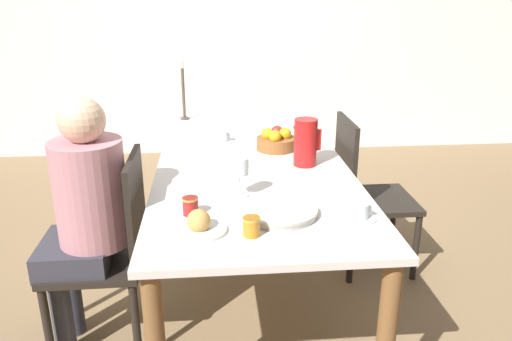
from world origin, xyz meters
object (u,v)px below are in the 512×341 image
chair_person_side (112,248)px  candlestick_tall (184,96)px  serving_tray (279,211)px  teacup_across (221,138)px  fruit_bowl (276,141)px  bread_plate (199,225)px  chair_opposite (364,192)px  jam_jar_amber (190,205)px  teacup_near_person (357,212)px  person_seated (84,208)px  red_pitcher (305,142)px  jam_jar_red (251,226)px  wine_glass_water (240,168)px

chair_person_side → candlestick_tall: size_ratio=2.27×
serving_tray → teacup_across: bearing=101.5°
fruit_bowl → bread_plate: bearing=-113.0°
chair_opposite → jam_jar_amber: bearing=-51.3°
teacup_near_person → teacup_across: 1.18m
teacup_near_person → jam_jar_amber: bearing=171.6°
person_seated → red_pitcher: size_ratio=4.90×
jam_jar_amber → jam_jar_red: size_ratio=1.00×
jam_jar_red → candlestick_tall: bearing=100.3°
person_seated → bread_plate: size_ratio=5.63×
teacup_across → candlestick_tall: candlestick_tall is taller
serving_tray → jam_jar_red: bearing=-126.6°
serving_tray → jam_jar_red: jam_jar_red is taller
jam_jar_amber → jam_jar_red: same height
teacup_near_person → bread_plate: (-0.61, -0.05, -0.00)m
teacup_near_person → serving_tray: size_ratio=0.49×
chair_person_side → red_pitcher: size_ratio=3.79×
chair_person_side → wine_glass_water: 0.69m
teacup_across → candlestick_tall: bearing=112.6°
person_seated → red_pitcher: person_seated is taller
serving_tray → jam_jar_red: (-0.12, -0.16, 0.02)m
jam_jar_amber → jam_jar_red: (0.22, -0.20, 0.00)m
chair_person_side → wine_glass_water: (0.57, -0.05, 0.38)m
red_pitcher → jam_jar_amber: size_ratio=3.33×
chair_person_side → jam_jar_red: (0.59, -0.42, 0.29)m
wine_glass_water → teacup_near_person: 0.52m
serving_tray → bread_plate: size_ratio=1.47×
fruit_bowl → jam_jar_amber: bearing=-118.7°
fruit_bowl → red_pitcher: bearing=-67.7°
red_pitcher → fruit_bowl: bearing=112.3°
jam_jar_amber → chair_person_side: bearing=149.8°
serving_tray → fruit_bowl: fruit_bowl is taller
chair_opposite → jam_jar_red: chair_opposite is taller
jam_jar_amber → candlestick_tall: (-0.09, 1.53, 0.12)m
person_seated → chair_person_side: bearing=-76.5°
jam_jar_red → candlestick_tall: candlestick_tall is taller
person_seated → serving_tray: size_ratio=3.83×
serving_tray → bread_plate: bearing=-160.0°
person_seated → fruit_bowl: 1.10m
chair_person_side → bread_plate: chair_person_side is taller
chair_person_side → serving_tray: (0.72, -0.25, 0.27)m
bread_plate → wine_glass_water: bearing=62.1°
teacup_near_person → candlestick_tall: size_ratio=0.38×
person_seated → jam_jar_red: bearing=-120.1°
red_pitcher → serving_tray: bearing=-109.8°
candlestick_tall → jam_jar_red: bearing=-79.7°
red_pitcher → wine_glass_water: size_ratio=1.38×
serving_tray → jam_jar_amber: bearing=174.0°
candlestick_tall → teacup_across: bearing=-67.4°
person_seated → jam_jar_amber: size_ratio=16.31×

